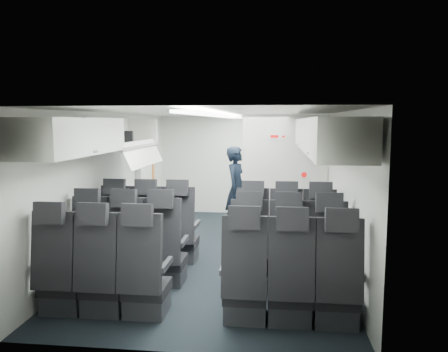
% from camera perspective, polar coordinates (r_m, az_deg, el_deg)
% --- Properties ---
extents(cabin_shell, '(3.41, 6.01, 2.16)m').
position_cam_1_polar(cabin_shell, '(6.66, -0.38, -0.64)').
color(cabin_shell, black).
rests_on(cabin_shell, ground).
extents(seat_row_front, '(3.33, 0.56, 1.24)m').
position_cam_1_polar(seat_row_front, '(6.28, -0.96, -7.83)').
color(seat_row_front, black).
rests_on(seat_row_front, cabin_shell).
extents(seat_row_mid, '(3.33, 0.56, 1.24)m').
position_cam_1_polar(seat_row_mid, '(5.42, -2.20, -10.25)').
color(seat_row_mid, black).
rests_on(seat_row_mid, cabin_shell).
extents(seat_row_rear, '(3.33, 0.56, 1.24)m').
position_cam_1_polar(seat_row_rear, '(4.58, -3.94, -13.56)').
color(seat_row_rear, black).
rests_on(seat_row_rear, cabin_shell).
extents(overhead_bin_left_rear, '(0.53, 1.80, 0.40)m').
position_cam_1_polar(overhead_bin_left_rear, '(5.05, -19.26, 4.90)').
color(overhead_bin_left_rear, silver).
rests_on(overhead_bin_left_rear, cabin_shell).
extents(overhead_bin_left_front_open, '(0.64, 1.70, 0.72)m').
position_cam_1_polar(overhead_bin_left_front_open, '(6.69, -13.06, 4.49)').
color(overhead_bin_left_front_open, '#9E9E93').
rests_on(overhead_bin_left_front_open, cabin_shell).
extents(overhead_bin_right_rear, '(0.53, 1.80, 0.40)m').
position_cam_1_polar(overhead_bin_right_rear, '(4.59, 14.20, 4.90)').
color(overhead_bin_right_rear, silver).
rests_on(overhead_bin_right_rear, cabin_shell).
extents(overhead_bin_right_front, '(0.53, 1.70, 0.40)m').
position_cam_1_polar(overhead_bin_right_front, '(6.33, 12.07, 5.49)').
color(overhead_bin_right_front, silver).
rests_on(overhead_bin_right_front, cabin_shell).
extents(bulkhead_partition, '(1.40, 0.15, 2.13)m').
position_cam_1_polar(bulkhead_partition, '(7.41, 7.90, -0.30)').
color(bulkhead_partition, silver).
rests_on(bulkhead_partition, cabin_shell).
extents(galley_unit, '(0.85, 0.52, 1.90)m').
position_cam_1_polar(galley_unit, '(9.33, 7.41, 0.44)').
color(galley_unit, '#939399').
rests_on(galley_unit, cabin_shell).
extents(boarding_door, '(0.12, 1.27, 1.86)m').
position_cam_1_polar(boarding_door, '(8.52, -10.14, -0.21)').
color(boarding_door, silver).
rests_on(boarding_door, cabin_shell).
extents(flight_attendant, '(0.52, 0.66, 1.58)m').
position_cam_1_polar(flight_attendant, '(7.98, 1.67, -1.79)').
color(flight_attendant, black).
rests_on(flight_attendant, ground).
extents(carry_on_bag, '(0.41, 0.33, 0.22)m').
position_cam_1_polar(carry_on_bag, '(6.54, -13.38, 4.80)').
color(carry_on_bag, black).
rests_on(carry_on_bag, overhead_bin_left_front_open).
extents(papers, '(0.22, 0.05, 0.15)m').
position_cam_1_polar(papers, '(7.88, 3.02, -0.06)').
color(papers, white).
rests_on(papers, flight_attendant).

